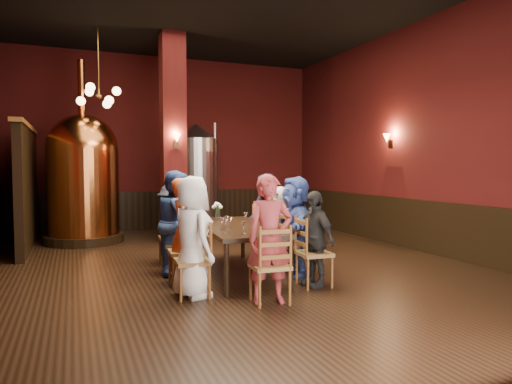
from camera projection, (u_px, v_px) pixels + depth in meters
name	position (u px, v px, depth m)	size (l,w,h in m)	color
room	(227.00, 130.00, 7.40)	(10.00, 10.02, 4.50)	black
wainscot_right	(418.00, 225.00, 8.98)	(0.08, 9.90, 1.00)	black
wainscot_back	(168.00, 210.00, 12.10)	(7.90, 0.08, 1.00)	black
column	(173.00, 139.00, 9.88)	(0.58, 0.58, 4.50)	#430F0E
partition	(27.00, 189.00, 9.23)	(0.22, 3.50, 2.40)	black
pendant_cluster	(99.00, 96.00, 9.37)	(0.90, 0.90, 1.70)	#A57226
sconce_wall	(391.00, 140.00, 9.60)	(0.20, 0.20, 0.36)	black
sconce_column	(176.00, 140.00, 9.61)	(0.20, 0.20, 0.36)	black
dining_table	(236.00, 230.00, 7.00)	(1.17, 2.47, 0.75)	black
chair_0	(192.00, 261.00, 5.80)	(0.46, 0.46, 0.92)	brown
person_0	(192.00, 237.00, 5.78)	(0.75, 0.49, 1.54)	white
chair_1	(184.00, 251.00, 6.44)	(0.46, 0.46, 0.92)	brown
person_1	(184.00, 231.00, 6.42)	(0.55, 0.36, 1.50)	#C34421
chair_2	(178.00, 244.00, 7.06)	(0.46, 0.46, 0.92)	brown
person_2	(177.00, 222.00, 7.04)	(0.78, 0.38, 1.59)	#2A498E
chair_3	(172.00, 237.00, 7.70)	(0.46, 0.46, 0.92)	brown
person_3	(172.00, 224.00, 7.69)	(0.88, 0.51, 1.36)	#1D202C
chair_4	(314.00, 253.00, 6.32)	(0.46, 0.46, 0.92)	brown
person_4	(314.00, 238.00, 6.31)	(0.78, 0.32, 1.33)	black
chair_5	(295.00, 245.00, 6.96)	(0.46, 0.46, 0.92)	brown
person_5	(296.00, 226.00, 6.94)	(1.40, 0.45, 1.51)	#324997
chair_6	(280.00, 238.00, 7.58)	(0.46, 0.46, 0.92)	brown
person_6	(280.00, 226.00, 7.57)	(0.65, 0.42, 1.33)	beige
chair_7	(267.00, 233.00, 8.22)	(0.46, 0.46, 0.92)	brown
person_7	(267.00, 216.00, 8.20)	(0.75, 0.37, 1.54)	black
chair_8	(270.00, 265.00, 5.54)	(0.46, 0.46, 0.92)	brown
person_8	(270.00, 239.00, 5.52)	(0.57, 0.38, 1.57)	#9C3437
copper_kettle	(83.00, 177.00, 9.85)	(1.66, 1.66, 3.92)	black
steel_vessel	(196.00, 178.00, 11.35)	(1.33, 1.33, 2.71)	#B2B2B7
rose_vase	(218.00, 208.00, 7.75)	(0.18, 0.18, 0.30)	white
wine_glass_0	(227.00, 221.00, 6.83)	(0.07, 0.07, 0.17)	white
wine_glass_1	(255.00, 228.00, 6.14)	(0.07, 0.07, 0.17)	white
wine_glass_2	(222.00, 224.00, 6.57)	(0.07, 0.07, 0.17)	white
wine_glass_3	(243.00, 227.00, 6.18)	(0.07, 0.07, 0.17)	white
wine_glass_4	(246.00, 218.00, 7.32)	(0.07, 0.07, 0.17)	white
wine_glass_5	(265.00, 228.00, 6.08)	(0.07, 0.07, 0.17)	white
wine_glass_6	(226.00, 227.00, 6.18)	(0.07, 0.07, 0.17)	white
wine_glass_7	(230.00, 223.00, 6.69)	(0.07, 0.07, 0.17)	white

